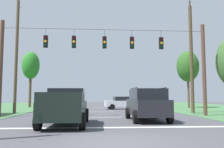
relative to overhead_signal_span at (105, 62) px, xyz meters
The scene contains 13 objects.
ground_plane 11.40m from the overhead_signal_span, 90.09° to the right, with size 120.00×120.00×0.00m, color #47474C.
stop_bar_stripe 8.05m from the overhead_signal_span, 90.13° to the right, with size 13.11×0.45×0.01m, color white.
lane_dash_0 4.27m from the overhead_signal_span, 91.03° to the right, with size 0.15×2.50×0.01m, color white.
lane_dash_1 7.11m from the overhead_signal_span, 90.16° to the left, with size 0.15×2.50×0.01m, color white.
lane_dash_2 15.34m from the overhead_signal_span, 90.06° to the left, with size 0.15×2.50×0.01m, color white.
overhead_signal_span is the anchor object (origin of this frame).
pickup_truck 6.98m from the overhead_signal_span, 111.85° to the right, with size 2.32×5.42×1.95m.
suv_black 5.43m from the overhead_signal_span, 55.90° to the right, with size 2.21×4.80×2.05m.
distant_car_crossing_white 11.67m from the overhead_signal_span, 76.49° to the left, with size 4.45×2.35×1.52m.
utility_pole_mid_right 8.90m from the overhead_signal_span, 20.91° to the left, with size 0.32×1.58×10.70m.
utility_pole_near_left 9.19m from the overhead_signal_span, 153.00° to the left, with size 0.28×1.81×11.32m.
tree_roadside_far_right 18.02m from the overhead_signal_span, 48.48° to the left, with size 3.00×3.00×7.76m.
tree_roadside_left 19.64m from the overhead_signal_span, 120.85° to the left, with size 2.47×2.47×7.99m.
Camera 1 is at (-0.76, -8.39, 1.51)m, focal length 39.26 mm.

